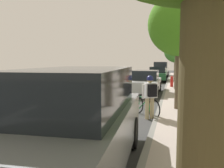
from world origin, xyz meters
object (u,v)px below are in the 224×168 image
Objects in this scene: parked_suv_grey_nearest at (78,120)px; fire_hydrant at (172,81)px; parked_suv_white_far at (161,69)px; street_tree_mid_block at (181,25)px; street_tree_corner at (177,51)px; bicycle_at_curb at (146,106)px; cyclist_with_backpack at (150,93)px; pedestrian_on_phone at (189,69)px; street_tree_far_end at (178,32)px; parked_sedan_silver_second at (146,82)px; parked_sedan_green_mid at (158,74)px.

parked_suv_grey_nearest is 14.38m from fire_hydrant.
parked_suv_white_far is 0.99× the size of street_tree_mid_block.
street_tree_corner is (1.92, -7.97, 2.08)m from parked_suv_white_far.
bicycle_at_curb is 0.28× the size of street_tree_mid_block.
cyclist_with_backpack is 3.19m from street_tree_mid_block.
pedestrian_on_phone is at bearing 78.14° from street_tree_corner.
street_tree_far_end is 15.58m from pedestrian_on_phone.
bicycle_at_curb is at bearing -83.13° from parked_sedan_silver_second.
street_tree_far_end is 3.26× the size of pedestrian_on_phone.
fire_hydrant is (1.63, 3.27, -0.19)m from parked_sedan_silver_second.
parked_sedan_green_mid is at bearing 89.72° from parked_suv_grey_nearest.
street_tree_mid_block is at bearing -84.98° from parked_suv_white_far.
bicycle_at_curb is at bearing 82.05° from parked_suv_grey_nearest.
cyclist_with_backpack is at bearing -65.76° from bicycle_at_curb.
street_tree_corner is (1.04, 15.45, 2.14)m from cyclist_with_backpack.
bicycle_at_curb is at bearing -95.48° from fire_hydrant.
bicycle_at_curb is at bearing -88.33° from parked_suv_white_far.
parked_sedan_silver_second is 0.82× the size of street_tree_far_end.
street_tree_corner reaches higher than pedestrian_on_phone.
street_tree_far_end is at bearing -90.00° from street_tree_corner.
parked_suv_white_far is 3.55× the size of bicycle_at_curb.
pedestrian_on_phone is at bearing 82.56° from parked_suv_grey_nearest.
street_tree_mid_block reaches higher than cyclist_with_backpack.
parked_sedan_silver_second is 2.75× the size of cyclist_with_backpack.
parked_sedan_green_mid is 15.59m from bicycle_at_curb.
parked_suv_grey_nearest is 13.50m from street_tree_far_end.
parked_suv_white_far is 2.87× the size of pedestrian_on_phone.
street_tree_mid_block is at bearing 71.99° from parked_suv_grey_nearest.
street_tree_far_end is at bearing 83.05° from cyclist_with_backpack.
bicycle_at_curb is at bearing -94.79° from street_tree_corner.
street_tree_corner is at bearing -76.43° from parked_suv_white_far.
parked_sedan_silver_second is at bearing -90.23° from parked_suv_white_far.
parked_sedan_green_mid reaches higher than fire_hydrant.
street_tree_corner is at bearing 90.00° from street_tree_far_end.
parked_suv_grey_nearest is at bearing -90.05° from parked_suv_white_far.
parked_suv_white_far is at bearing 90.59° from parked_sedan_green_mid.
fire_hydrant is at bearing 105.65° from street_tree_far_end.
street_tree_mid_block reaches higher than parked_suv_grey_nearest.
parked_suv_grey_nearest is at bearing -101.44° from cyclist_with_backpack.
parked_suv_grey_nearest is at bearing -108.01° from street_tree_mid_block.
cyclist_with_backpack is at bearing 78.56° from parked_suv_grey_nearest.
bicycle_at_curb is (0.73, -6.08, -0.37)m from parked_sedan_silver_second.
fire_hydrant is (-0.36, 1.28, -3.54)m from street_tree_far_end.
pedestrian_on_phone is (1.74, 22.20, -2.50)m from street_tree_mid_block.
parked_sedan_green_mid is at bearing 103.44° from fire_hydrant.
cyclist_with_backpack is (0.90, 4.46, -0.06)m from parked_suv_grey_nearest.
parked_sedan_green_mid reaches higher than bicycle_at_curb.
parked_sedan_silver_second and parked_sedan_green_mid have the same top height.
cyclist_with_backpack is (0.88, -23.41, -0.06)m from parked_suv_white_far.
pedestrian_on_phone is at bearing 83.47° from street_tree_far_end.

